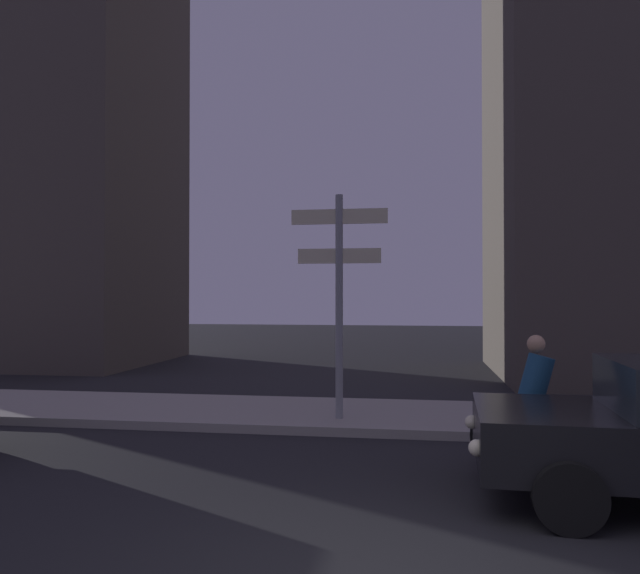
# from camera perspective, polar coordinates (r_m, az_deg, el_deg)

# --- Properties ---
(sidewalk_kerb) EXTENTS (40.00, 2.69, 0.14)m
(sidewalk_kerb) POSITION_cam_1_polar(r_m,az_deg,el_deg) (10.70, 8.09, -11.71)
(sidewalk_kerb) COLOR #9E9991
(sidewalk_kerb) RESTS_ON ground_plane
(signpost) EXTENTS (1.56, 0.12, 3.58)m
(signpost) POSITION_cam_1_polar(r_m,az_deg,el_deg) (9.96, 1.77, 0.14)
(signpost) COLOR gray
(signpost) RESTS_ON sidewalk_kerb
(cyclist) EXTENTS (1.82, 0.34, 1.61)m
(cyclist) POSITION_cam_1_polar(r_m,az_deg,el_deg) (8.25, 19.55, -10.15)
(cyclist) COLOR black
(cyclist) RESTS_ON ground_plane
(building_left_block) EXTENTS (8.63, 6.16, 18.39)m
(building_left_block) POSITION_cam_1_polar(r_m,az_deg,el_deg) (23.02, -25.29, 17.23)
(building_left_block) COLOR #4C443D
(building_left_block) RESTS_ON ground_plane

